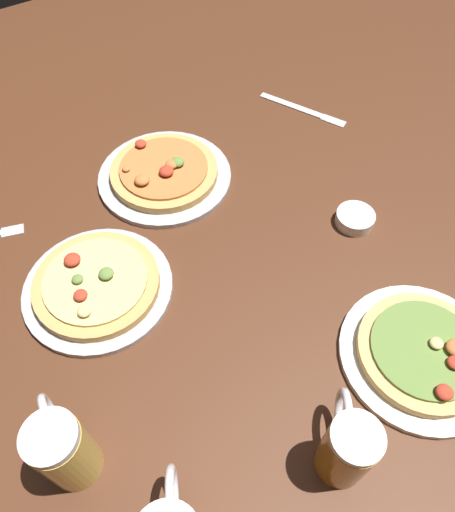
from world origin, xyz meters
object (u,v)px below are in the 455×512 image
pizza_plate_side (164,173)px  beer_mug_amber (347,447)px  beer_mug_pale (63,448)px  ramekin_sauce (355,219)px  pizza_plate_near (423,353)px  pizza_plate_far (97,285)px  knife_right (303,109)px

pizza_plate_side → beer_mug_amber: beer_mug_amber is taller
beer_mug_pale → ramekin_sauce: 0.67m
pizza_plate_near → ramekin_sauce: bearing=69.1°
pizza_plate_near → ramekin_sauce: size_ratio=3.48×
pizza_plate_side → ramekin_sauce: 0.42m
pizza_plate_far → beer_mug_amber: size_ratio=1.98×
beer_mug_pale → ramekin_sauce: bearing=10.4°
pizza_plate_far → ramekin_sauce: pizza_plate_far is taller
beer_mug_amber → beer_mug_pale: size_ratio=0.93×
pizza_plate_side → ramekin_sauce: pizza_plate_side is taller
pizza_plate_side → beer_mug_amber: 0.66m
pizza_plate_near → beer_mug_amber: beer_mug_amber is taller
ramekin_sauce → knife_right: 0.38m
knife_right → ramekin_sauce: bearing=-112.5°
knife_right → pizza_plate_near: bearing=-111.8°
beer_mug_amber → ramekin_sauce: size_ratio=1.77×
pizza_plate_near → pizza_plate_side: 0.63m
ramekin_sauce → pizza_plate_near: bearing=-110.9°
beer_mug_pale → knife_right: beer_mug_pale is taller
pizza_plate_near → ramekin_sauce: pizza_plate_near is taller
pizza_plate_side → knife_right: bearing=3.1°
pizza_plate_far → pizza_plate_side: same height
beer_mug_amber → beer_mug_pale: 0.39m
pizza_plate_side → knife_right: 0.41m
pizza_plate_near → beer_mug_pale: beer_mug_pale is taller
pizza_plate_side → beer_mug_pale: 0.60m
beer_mug_amber → pizza_plate_near: bearing=12.1°
pizza_plate_far → knife_right: 0.68m
pizza_plate_near → pizza_plate_side: (-0.15, 0.61, 0.00)m
pizza_plate_far → beer_mug_pale: (-0.15, -0.26, 0.06)m
pizza_plate_side → ramekin_sauce: (0.26, -0.32, -0.00)m
beer_mug_pale → knife_right: (0.80, 0.47, -0.07)m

